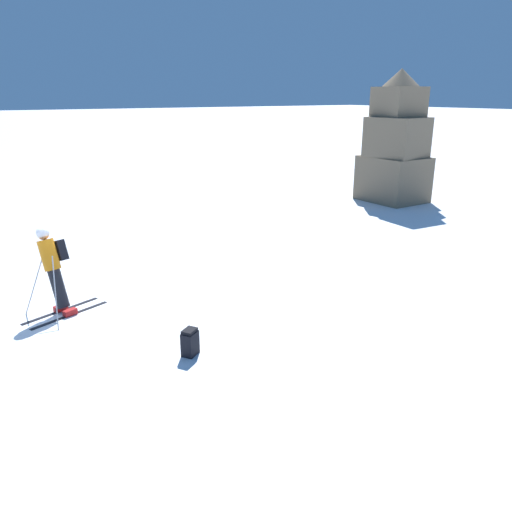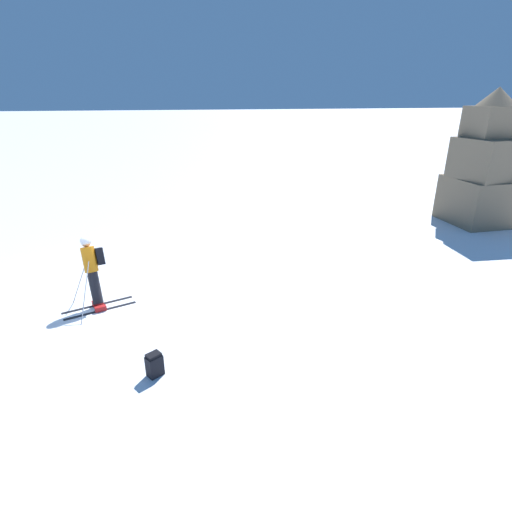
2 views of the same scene
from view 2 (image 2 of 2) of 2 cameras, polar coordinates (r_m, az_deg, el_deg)
The scene contains 4 objects.
ground_plane at distance 11.70m, azimuth -21.16°, elevation -5.83°, with size 300.00×300.00×0.00m, color white.
skier at distance 11.14m, azimuth -22.36°, elevation -1.51°, with size 1.47×1.83×1.87m.
rock_pillar at distance 19.41m, azimuth 29.65°, elevation 10.69°, with size 2.56×2.25×5.47m.
spare_backpack at distance 8.37m, azimuth -14.29°, elevation -14.81°, with size 0.35×0.37×0.50m.
Camera 2 is at (10.30, 1.99, 5.17)m, focal length 28.00 mm.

